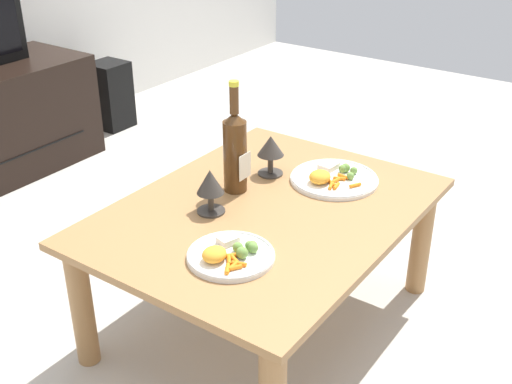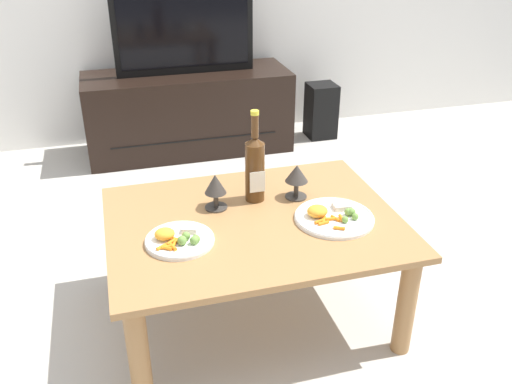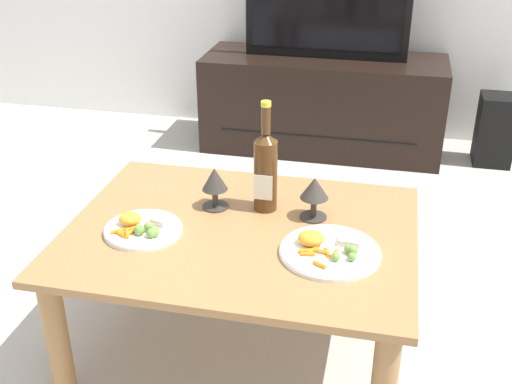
# 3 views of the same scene
# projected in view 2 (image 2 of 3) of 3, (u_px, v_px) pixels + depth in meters

# --- Properties ---
(ground_plane) EXTENTS (6.40, 6.40, 0.00)m
(ground_plane) POSITION_uv_depth(u_px,v_px,m) (254.00, 312.00, 2.25)
(ground_plane) COLOR #B7B2A8
(dining_table) EXTENTS (1.08, 0.83, 0.45)m
(dining_table) POSITION_uv_depth(u_px,v_px,m) (254.00, 236.00, 2.08)
(dining_table) COLOR #9E7042
(dining_table) RESTS_ON ground_plane
(tv_stand) EXTENTS (1.34, 0.49, 0.53)m
(tv_stand) POSITION_uv_depth(u_px,v_px,m) (189.00, 112.00, 3.66)
(tv_stand) COLOR black
(tv_stand) RESTS_ON ground_plane
(tv_screen) EXTENTS (0.88, 0.05, 0.59)m
(tv_screen) POSITION_uv_depth(u_px,v_px,m) (184.00, 26.00, 3.40)
(tv_screen) COLOR black
(tv_screen) RESTS_ON tv_stand
(floor_speaker) EXTENTS (0.20, 0.20, 0.39)m
(floor_speaker) POSITION_uv_depth(u_px,v_px,m) (321.00, 111.00, 3.91)
(floor_speaker) COLOR black
(floor_speaker) RESTS_ON ground_plane
(wine_bottle) EXTENTS (0.08, 0.08, 0.37)m
(wine_bottle) POSITION_uv_depth(u_px,v_px,m) (255.00, 166.00, 2.12)
(wine_bottle) COLOR #4C2D14
(wine_bottle) RESTS_ON dining_table
(goblet_left) EXTENTS (0.09, 0.09, 0.14)m
(goblet_left) POSITION_uv_depth(u_px,v_px,m) (215.00, 186.00, 2.08)
(goblet_left) COLOR #38332D
(goblet_left) RESTS_ON dining_table
(goblet_right) EXTENTS (0.09, 0.09, 0.14)m
(goblet_right) POSITION_uv_depth(u_px,v_px,m) (297.00, 175.00, 2.16)
(goblet_right) COLOR #38332D
(goblet_right) RESTS_ON dining_table
(dinner_plate_left) EXTENTS (0.24, 0.24, 0.05)m
(dinner_plate_left) POSITION_uv_depth(u_px,v_px,m) (179.00, 239.00, 1.90)
(dinner_plate_left) COLOR white
(dinner_plate_left) RESTS_ON dining_table
(dinner_plate_right) EXTENTS (0.30, 0.30, 0.05)m
(dinner_plate_right) POSITION_uv_depth(u_px,v_px,m) (333.00, 216.00, 2.04)
(dinner_plate_right) COLOR white
(dinner_plate_right) RESTS_ON dining_table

